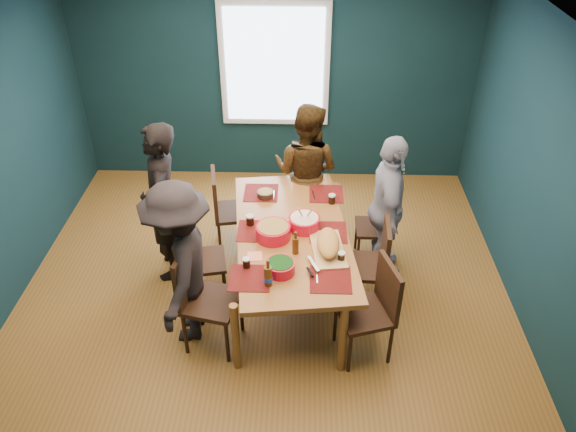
{
  "coord_description": "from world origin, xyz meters",
  "views": [
    {
      "loc": [
        0.37,
        -4.22,
        3.97
      ],
      "look_at": [
        0.24,
        0.04,
        0.99
      ],
      "focal_mm": 35.0,
      "sensor_mm": 36.0,
      "label": 1
    }
  ],
  "objects_px": {
    "person_far_left": "(163,203)",
    "person_near_left": "(181,264)",
    "chair_right_mid": "(373,259)",
    "chair_left_far": "(226,205)",
    "chair_right_far": "(382,221)",
    "chair_right_near": "(375,304)",
    "bowl_salad": "(273,232)",
    "person_back": "(306,171)",
    "chair_left_mid": "(194,255)",
    "chair_left_near": "(200,291)",
    "bowl_herbs": "(280,267)",
    "cutting_board": "(328,245)",
    "dining_table": "(292,238)",
    "person_right": "(387,209)",
    "bowl_dumpling": "(304,222)"
  },
  "relations": [
    {
      "from": "person_far_left",
      "to": "person_near_left",
      "type": "distance_m",
      "value": 0.95
    },
    {
      "from": "bowl_dumpling",
      "to": "cutting_board",
      "type": "distance_m",
      "value": 0.41
    },
    {
      "from": "chair_left_far",
      "to": "bowl_salad",
      "type": "xyz_separation_m",
      "value": [
        0.57,
        -0.88,
        0.3
      ]
    },
    {
      "from": "chair_right_near",
      "to": "person_back",
      "type": "height_order",
      "value": "person_back"
    },
    {
      "from": "chair_right_mid",
      "to": "person_far_left",
      "type": "distance_m",
      "value": 2.15
    },
    {
      "from": "person_back",
      "to": "person_far_left",
      "type": "bearing_deg",
      "value": 51.15
    },
    {
      "from": "dining_table",
      "to": "chair_left_near",
      "type": "height_order",
      "value": "chair_left_near"
    },
    {
      "from": "bowl_dumpling",
      "to": "cutting_board",
      "type": "relative_size",
      "value": 0.43
    },
    {
      "from": "chair_right_mid",
      "to": "person_back",
      "type": "bearing_deg",
      "value": 120.77
    },
    {
      "from": "dining_table",
      "to": "person_right",
      "type": "relative_size",
      "value": 1.38
    },
    {
      "from": "chair_left_near",
      "to": "chair_right_near",
      "type": "xyz_separation_m",
      "value": [
        1.53,
        -0.08,
        -0.03
      ]
    },
    {
      "from": "chair_right_far",
      "to": "chair_right_near",
      "type": "height_order",
      "value": "chair_right_near"
    },
    {
      "from": "chair_left_near",
      "to": "bowl_dumpling",
      "type": "height_order",
      "value": "bowl_dumpling"
    },
    {
      "from": "person_right",
      "to": "bowl_dumpling",
      "type": "xyz_separation_m",
      "value": [
        -0.84,
        -0.35,
        0.06
      ]
    },
    {
      "from": "person_far_left",
      "to": "bowl_salad",
      "type": "relative_size",
      "value": 5.28
    },
    {
      "from": "person_far_left",
      "to": "person_near_left",
      "type": "bearing_deg",
      "value": 13.49
    },
    {
      "from": "chair_left_far",
      "to": "person_near_left",
      "type": "height_order",
      "value": "person_near_left"
    },
    {
      "from": "bowl_dumpling",
      "to": "bowl_herbs",
      "type": "distance_m",
      "value": 0.68
    },
    {
      "from": "dining_table",
      "to": "bowl_dumpling",
      "type": "relative_size",
      "value": 7.28
    },
    {
      "from": "chair_left_far",
      "to": "chair_right_mid",
      "type": "bearing_deg",
      "value": -40.53
    },
    {
      "from": "bowl_salad",
      "to": "chair_left_mid",
      "type": "bearing_deg",
      "value": 177.28
    },
    {
      "from": "chair_left_far",
      "to": "chair_left_mid",
      "type": "height_order",
      "value": "chair_left_far"
    },
    {
      "from": "chair_right_mid",
      "to": "person_back",
      "type": "height_order",
      "value": "person_back"
    },
    {
      "from": "person_back",
      "to": "bowl_salad",
      "type": "distance_m",
      "value": 1.26
    },
    {
      "from": "chair_right_near",
      "to": "person_back",
      "type": "relative_size",
      "value": 0.61
    },
    {
      "from": "chair_right_far",
      "to": "cutting_board",
      "type": "height_order",
      "value": "cutting_board"
    },
    {
      "from": "chair_left_far",
      "to": "chair_right_far",
      "type": "bearing_deg",
      "value": -15.64
    },
    {
      "from": "bowl_salad",
      "to": "chair_left_far",
      "type": "bearing_deg",
      "value": 123.06
    },
    {
      "from": "chair_left_mid",
      "to": "person_near_left",
      "type": "xyz_separation_m",
      "value": [
        -0.01,
        -0.47,
        0.27
      ]
    },
    {
      "from": "chair_left_far",
      "to": "bowl_dumpling",
      "type": "relative_size",
      "value": 3.18
    },
    {
      "from": "chair_left_near",
      "to": "bowl_herbs",
      "type": "distance_m",
      "value": 0.75
    },
    {
      "from": "dining_table",
      "to": "chair_right_far",
      "type": "bearing_deg",
      "value": 25.96
    },
    {
      "from": "person_back",
      "to": "bowl_salad",
      "type": "bearing_deg",
      "value": 98.8
    },
    {
      "from": "chair_left_far",
      "to": "chair_left_mid",
      "type": "bearing_deg",
      "value": -113.91
    },
    {
      "from": "chair_right_near",
      "to": "bowl_salad",
      "type": "relative_size",
      "value": 3.0
    },
    {
      "from": "chair_left_near",
      "to": "chair_right_far",
      "type": "distance_m",
      "value": 2.15
    },
    {
      "from": "chair_right_far",
      "to": "person_right",
      "type": "bearing_deg",
      "value": -89.04
    },
    {
      "from": "chair_left_far",
      "to": "chair_right_near",
      "type": "xyz_separation_m",
      "value": [
        1.48,
        -1.5,
        0.01
      ]
    },
    {
      "from": "chair_left_mid",
      "to": "chair_right_near",
      "type": "relative_size",
      "value": 0.94
    },
    {
      "from": "dining_table",
      "to": "person_right",
      "type": "distance_m",
      "value": 1.04
    },
    {
      "from": "person_back",
      "to": "chair_left_mid",
      "type": "bearing_deg",
      "value": 70.39
    },
    {
      "from": "cutting_board",
      "to": "dining_table",
      "type": "bearing_deg",
      "value": 132.88
    },
    {
      "from": "person_near_left",
      "to": "bowl_dumpling",
      "type": "xyz_separation_m",
      "value": [
        1.08,
        0.6,
        0.05
      ]
    },
    {
      "from": "bowl_dumpling",
      "to": "chair_left_near",
      "type": "bearing_deg",
      "value": -141.98
    },
    {
      "from": "chair_right_mid",
      "to": "bowl_dumpling",
      "type": "relative_size",
      "value": 3.23
    },
    {
      "from": "chair_right_near",
      "to": "bowl_salad",
      "type": "xyz_separation_m",
      "value": [
        -0.91,
        0.62,
        0.29
      ]
    },
    {
      "from": "bowl_dumpling",
      "to": "chair_right_near",
      "type": "bearing_deg",
      "value": -51.61
    },
    {
      "from": "chair_right_mid",
      "to": "cutting_board",
      "type": "bearing_deg",
      "value": -156.8
    },
    {
      "from": "chair_right_mid",
      "to": "person_right",
      "type": "relative_size",
      "value": 0.61
    },
    {
      "from": "chair_left_near",
      "to": "cutting_board",
      "type": "xyz_separation_m",
      "value": [
        1.12,
        0.37,
        0.26
      ]
    }
  ]
}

